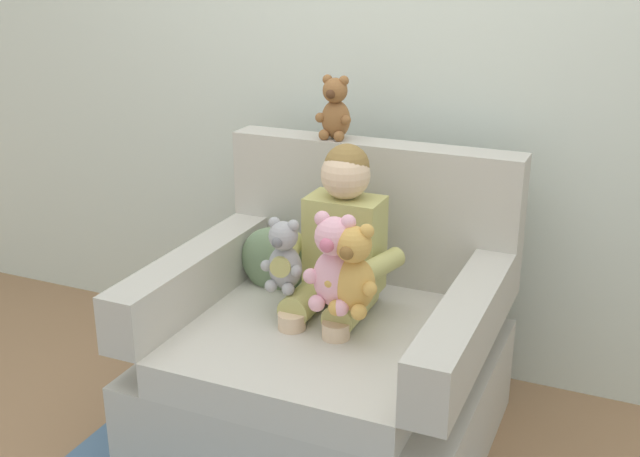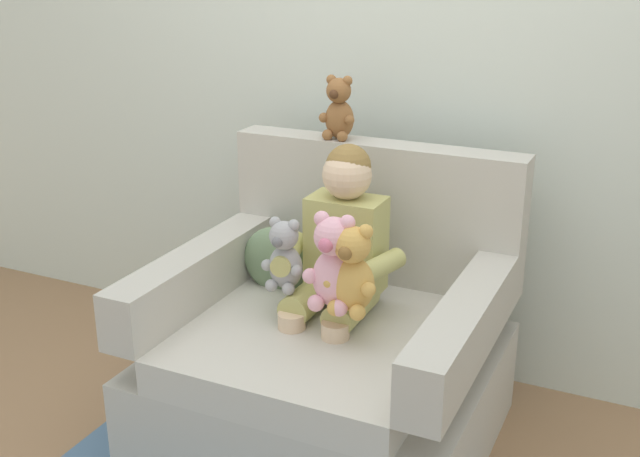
% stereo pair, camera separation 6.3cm
% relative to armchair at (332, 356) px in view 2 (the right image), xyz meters
% --- Properties ---
extents(ground_plane, '(8.00, 8.00, 0.00)m').
position_rel_armchair_xyz_m(ground_plane, '(0.00, -0.04, -0.32)').
color(ground_plane, '#936D4C').
extents(back_wall, '(6.00, 0.10, 2.60)m').
position_rel_armchair_xyz_m(back_wall, '(0.00, 0.70, 0.98)').
color(back_wall, silver).
rests_on(back_wall, ground).
extents(armchair, '(1.12, 1.02, 1.00)m').
position_rel_armchair_xyz_m(armchair, '(0.00, 0.00, 0.00)').
color(armchair, '#BCB7AD').
rests_on(armchair, ground).
extents(seated_child, '(0.45, 0.39, 0.82)m').
position_rel_armchair_xyz_m(seated_child, '(-0.00, 0.05, 0.37)').
color(seated_child, tan).
rests_on(seated_child, armchair).
extents(plush_pink, '(0.19, 0.16, 0.32)m').
position_rel_armchair_xyz_m(plush_pink, '(0.07, -0.15, 0.42)').
color(plush_pink, '#EAA8BC').
rests_on(plush_pink, armchair).
extents(plush_grey, '(0.15, 0.12, 0.25)m').
position_rel_armchair_xyz_m(plush_grey, '(-0.14, -0.08, 0.39)').
color(plush_grey, '#9E9EA3').
rests_on(plush_grey, armchair).
extents(plush_honey, '(0.18, 0.15, 0.30)m').
position_rel_armchair_xyz_m(plush_honey, '(0.14, -0.15, 0.41)').
color(plush_honey, gold).
rests_on(plush_honey, armchair).
extents(plush_brown_on_backrest, '(0.14, 0.11, 0.24)m').
position_rel_armchair_xyz_m(plush_brown_on_backrest, '(-0.15, 0.39, 0.80)').
color(plush_brown_on_backrest, brown).
rests_on(plush_brown_on_backrest, armchair).
extents(throw_pillow, '(0.27, 0.14, 0.26)m').
position_rel_armchair_xyz_m(throw_pillow, '(-0.30, 0.15, 0.26)').
color(throw_pillow, slate).
rests_on(throw_pillow, armchair).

